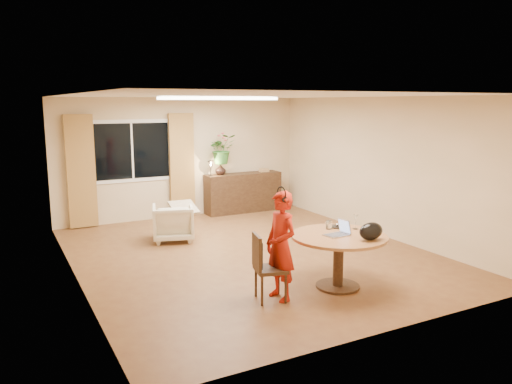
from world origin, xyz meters
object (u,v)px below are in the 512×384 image
(dining_table, at_px, (339,246))
(armchair, at_px, (173,222))
(dining_chair, at_px, (271,267))
(sideboard, at_px, (243,193))
(child, at_px, (281,246))

(dining_table, bearing_deg, armchair, 110.15)
(armchair, bearing_deg, dining_chair, 109.80)
(dining_chair, distance_m, sideboard, 5.28)
(dining_chair, distance_m, armchair, 3.29)
(dining_table, height_order, child, child)
(child, xyz_separation_m, armchair, (-0.33, 3.30, -0.37))
(dining_table, relative_size, dining_chair, 1.49)
(dining_table, relative_size, armchair, 1.77)
(dining_chair, height_order, child, child)
(dining_table, bearing_deg, dining_chair, 177.69)
(dining_chair, xyz_separation_m, child, (0.14, -0.02, 0.27))
(armchair, height_order, sideboard, sideboard)
(dining_chair, relative_size, armchair, 1.19)
(dining_chair, height_order, sideboard, sideboard)
(dining_table, distance_m, child, 0.90)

